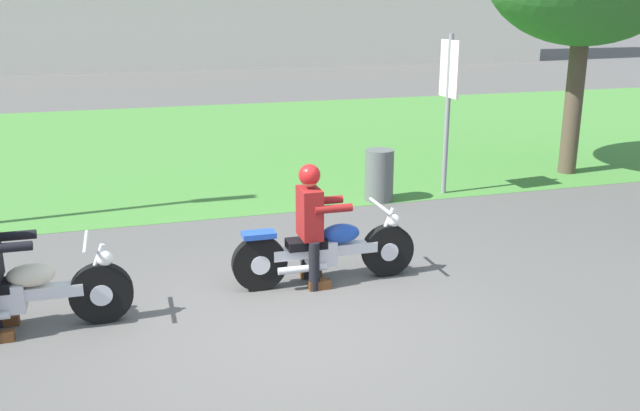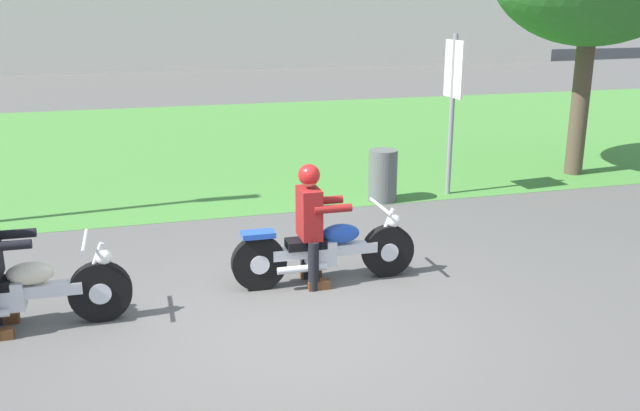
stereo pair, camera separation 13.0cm
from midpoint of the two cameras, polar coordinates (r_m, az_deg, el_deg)
name	(u,v)px [view 2 (the right image)]	position (r m, az deg, el deg)	size (l,w,h in m)	color
ground	(297,327)	(6.84, -1.33, -10.01)	(120.00, 120.00, 0.00)	#565451
grass_verge	(192,142)	(16.07, -10.30, 5.17)	(60.00, 12.00, 0.01)	#478438
motorcycle_lead	(326,251)	(7.73, 0.95, -3.75)	(2.11, 0.66, 0.86)	black
rider_lead	(311,215)	(7.56, -0.27, -0.82)	(0.55, 0.48, 1.38)	black
motorcycle_follow	(13,293)	(7.22, -23.60, -6.67)	(2.21, 0.66, 0.86)	black
trash_can	(383,176)	(11.01, 5.56, 2.48)	(0.46, 0.46, 0.83)	#595E5B
sign_banner	(453,90)	(11.37, 11.29, 9.38)	(0.08, 0.60, 2.60)	gray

